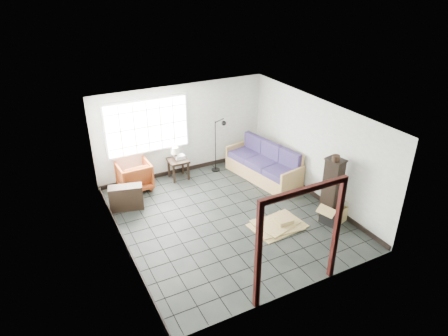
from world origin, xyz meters
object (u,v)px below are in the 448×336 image
armchair (134,174)px  side_table (178,163)px  futon_sofa (265,166)px  tall_shelf (332,189)px

armchair → side_table: 1.27m
futon_sofa → armchair: size_ratio=2.82×
futon_sofa → side_table: futon_sofa is taller
futon_sofa → tall_shelf: bearing=-94.8°
armchair → side_table: size_ratio=1.47×
futon_sofa → tall_shelf: (0.26, -2.44, 0.42)m
futon_sofa → tall_shelf: 2.49m
futon_sofa → armchair: (-3.47, 1.08, 0.06)m
armchair → tall_shelf: (3.72, -3.53, 0.36)m
armchair → tall_shelf: bearing=135.1°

